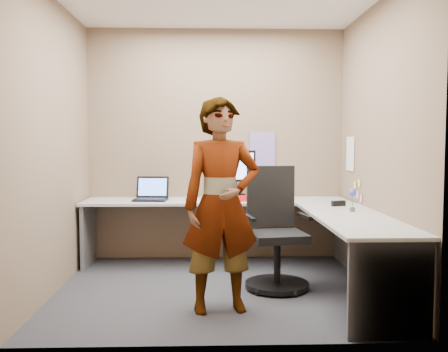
{
  "coord_description": "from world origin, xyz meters",
  "views": [
    {
      "loc": [
        -0.09,
        -4.6,
        1.39
      ],
      "look_at": [
        0.06,
        0.25,
        1.05
      ],
      "focal_mm": 40.0,
      "sensor_mm": 36.0,
      "label": 1
    }
  ],
  "objects_px": {
    "monitor": "(234,169)",
    "person": "(221,205)",
    "office_chair": "(275,239)",
    "desk": "(261,220)"
  },
  "relations": [
    {
      "from": "person",
      "to": "office_chair",
      "type": "bearing_deg",
      "value": 39.34
    },
    {
      "from": "desk",
      "to": "office_chair",
      "type": "relative_size",
      "value": 2.64
    },
    {
      "from": "monitor",
      "to": "office_chair",
      "type": "distance_m",
      "value": 1.1
    },
    {
      "from": "office_chair",
      "to": "person",
      "type": "distance_m",
      "value": 0.93
    },
    {
      "from": "office_chair",
      "to": "desk",
      "type": "bearing_deg",
      "value": 98.61
    },
    {
      "from": "monitor",
      "to": "person",
      "type": "relative_size",
      "value": 0.28
    },
    {
      "from": "desk",
      "to": "office_chair",
      "type": "xyz_separation_m",
      "value": [
        0.11,
        -0.33,
        -0.13
      ]
    },
    {
      "from": "monitor",
      "to": "person",
      "type": "bearing_deg",
      "value": -119.86
    },
    {
      "from": "monitor",
      "to": "office_chair",
      "type": "height_order",
      "value": "monitor"
    },
    {
      "from": "office_chair",
      "to": "person",
      "type": "height_order",
      "value": "person"
    }
  ]
}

